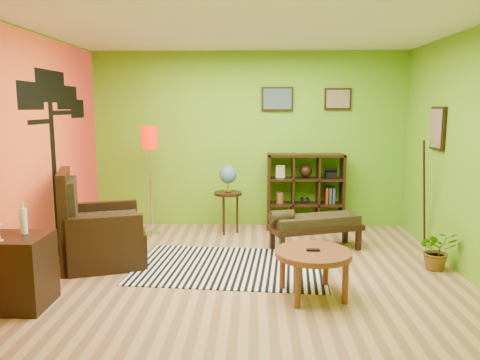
{
  "coord_description": "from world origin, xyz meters",
  "views": [
    {
      "loc": [
        0.08,
        -5.28,
        1.92
      ],
      "look_at": [
        -0.08,
        0.31,
        1.05
      ],
      "focal_mm": 35.0,
      "sensor_mm": 36.0,
      "label": 1
    }
  ],
  "objects_px": {
    "bench": "(313,223)",
    "potted_plant": "(437,254)",
    "side_cabinet": "(17,271)",
    "cube_shelf": "(306,192)",
    "armchair": "(98,235)",
    "floor_lamp": "(150,148)",
    "coffee_table": "(313,257)",
    "globe_table": "(228,182)"
  },
  "relations": [
    {
      "from": "bench",
      "to": "potted_plant",
      "type": "height_order",
      "value": "bench"
    },
    {
      "from": "side_cabinet",
      "to": "cube_shelf",
      "type": "bearing_deg",
      "value": 44.48
    },
    {
      "from": "armchair",
      "to": "cube_shelf",
      "type": "height_order",
      "value": "cube_shelf"
    },
    {
      "from": "side_cabinet",
      "to": "potted_plant",
      "type": "xyz_separation_m",
      "value": [
        4.47,
        1.19,
        -0.17
      ]
    },
    {
      "from": "potted_plant",
      "to": "armchair",
      "type": "bearing_deg",
      "value": 178.36
    },
    {
      "from": "floor_lamp",
      "to": "potted_plant",
      "type": "xyz_separation_m",
      "value": [
        3.74,
        -1.46,
        -1.14
      ]
    },
    {
      "from": "armchair",
      "to": "bench",
      "type": "relative_size",
      "value": 0.91
    },
    {
      "from": "side_cabinet",
      "to": "floor_lamp",
      "type": "xyz_separation_m",
      "value": [
        0.73,
        2.65,
        0.97
      ]
    },
    {
      "from": "floor_lamp",
      "to": "cube_shelf",
      "type": "xyz_separation_m",
      "value": [
        2.38,
        0.41,
        -0.73
      ]
    },
    {
      "from": "coffee_table",
      "to": "armchair",
      "type": "xyz_separation_m",
      "value": [
        -2.53,
        0.96,
        -0.06
      ]
    },
    {
      "from": "side_cabinet",
      "to": "cube_shelf",
      "type": "relative_size",
      "value": 0.85
    },
    {
      "from": "armchair",
      "to": "globe_table",
      "type": "height_order",
      "value": "armchair"
    },
    {
      "from": "coffee_table",
      "to": "globe_table",
      "type": "relative_size",
      "value": 0.75
    },
    {
      "from": "floor_lamp",
      "to": "potted_plant",
      "type": "height_order",
      "value": "floor_lamp"
    },
    {
      "from": "bench",
      "to": "globe_table",
      "type": "bearing_deg",
      "value": 144.89
    },
    {
      "from": "coffee_table",
      "to": "armchair",
      "type": "relative_size",
      "value": 0.64
    },
    {
      "from": "globe_table",
      "to": "potted_plant",
      "type": "distance_m",
      "value": 3.08
    },
    {
      "from": "floor_lamp",
      "to": "bench",
      "type": "relative_size",
      "value": 1.23
    },
    {
      "from": "globe_table",
      "to": "bench",
      "type": "xyz_separation_m",
      "value": [
        1.2,
        -0.84,
        -0.42
      ]
    },
    {
      "from": "potted_plant",
      "to": "globe_table",
      "type": "bearing_deg",
      "value": 148.72
    },
    {
      "from": "side_cabinet",
      "to": "bench",
      "type": "relative_size",
      "value": 0.77
    },
    {
      "from": "cube_shelf",
      "to": "potted_plant",
      "type": "height_order",
      "value": "cube_shelf"
    },
    {
      "from": "floor_lamp",
      "to": "bench",
      "type": "bearing_deg",
      "value": -17.37
    },
    {
      "from": "bench",
      "to": "coffee_table",
      "type": "bearing_deg",
      "value": -97.23
    },
    {
      "from": "coffee_table",
      "to": "bench",
      "type": "height_order",
      "value": "bench"
    },
    {
      "from": "side_cabinet",
      "to": "bench",
      "type": "xyz_separation_m",
      "value": [
        3.09,
        1.91,
        0.02
      ]
    },
    {
      "from": "floor_lamp",
      "to": "bench",
      "type": "distance_m",
      "value": 2.65
    },
    {
      "from": "armchair",
      "to": "potted_plant",
      "type": "xyz_separation_m",
      "value": [
        4.11,
        -0.12,
        -0.17
      ]
    },
    {
      "from": "side_cabinet",
      "to": "bench",
      "type": "bearing_deg",
      "value": 31.77
    },
    {
      "from": "armchair",
      "to": "bench",
      "type": "bearing_deg",
      "value": 12.57
    },
    {
      "from": "side_cabinet",
      "to": "globe_table",
      "type": "distance_m",
      "value": 3.37
    },
    {
      "from": "bench",
      "to": "floor_lamp",
      "type": "bearing_deg",
      "value": 162.63
    },
    {
      "from": "coffee_table",
      "to": "armchair",
      "type": "bearing_deg",
      "value": 159.17
    },
    {
      "from": "side_cabinet",
      "to": "bench",
      "type": "distance_m",
      "value": 3.63
    },
    {
      "from": "armchair",
      "to": "side_cabinet",
      "type": "bearing_deg",
      "value": -105.28
    },
    {
      "from": "floor_lamp",
      "to": "side_cabinet",
      "type": "bearing_deg",
      "value": -105.41
    },
    {
      "from": "floor_lamp",
      "to": "potted_plant",
      "type": "distance_m",
      "value": 4.18
    },
    {
      "from": "side_cabinet",
      "to": "armchair",
      "type": "bearing_deg",
      "value": 74.72
    },
    {
      "from": "coffee_table",
      "to": "potted_plant",
      "type": "distance_m",
      "value": 1.81
    },
    {
      "from": "armchair",
      "to": "floor_lamp",
      "type": "distance_m",
      "value": 1.7
    },
    {
      "from": "globe_table",
      "to": "side_cabinet",
      "type": "bearing_deg",
      "value": -124.5
    },
    {
      "from": "floor_lamp",
      "to": "globe_table",
      "type": "height_order",
      "value": "floor_lamp"
    }
  ]
}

